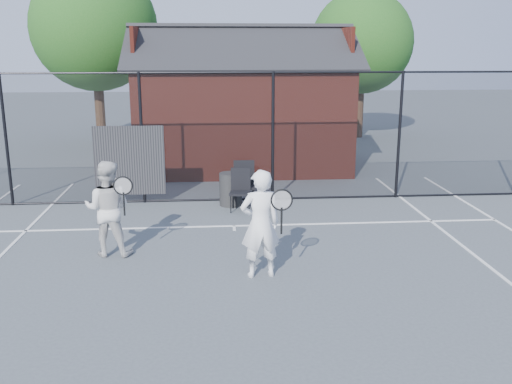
{
  "coord_description": "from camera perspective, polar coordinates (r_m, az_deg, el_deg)",
  "views": [
    {
      "loc": [
        -0.43,
        -8.03,
        3.51
      ],
      "look_at": [
        0.33,
        1.45,
        1.1
      ],
      "focal_mm": 40.0,
      "sensor_mm": 36.0,
      "label": 1
    }
  ],
  "objects": [
    {
      "name": "ground",
      "position": [
        8.77,
        -1.39,
        -9.37
      ],
      "size": [
        80.0,
        80.0,
        0.0
      ],
      "primitive_type": "plane",
      "color": "#464C50",
      "rests_on": "ground"
    },
    {
      "name": "court_lines",
      "position": [
        7.58,
        -0.82,
        -13.32
      ],
      "size": [
        11.02,
        18.0,
        0.01
      ],
      "color": "silver",
      "rests_on": "ground"
    },
    {
      "name": "fence",
      "position": [
        13.19,
        -3.98,
        5.19
      ],
      "size": [
        22.04,
        3.0,
        3.0
      ],
      "color": "black",
      "rests_on": "ground"
    },
    {
      "name": "clubhouse",
      "position": [
        17.16,
        -1.44,
        7.86
      ],
      "size": [
        6.5,
        4.36,
        4.19
      ],
      "color": "maroon",
      "rests_on": "ground"
    },
    {
      "name": "tree_left",
      "position": [
        21.92,
        -15.84,
        15.49
      ],
      "size": [
        4.48,
        4.48,
        6.44
      ],
      "color": "#332114",
      "rests_on": "ground"
    },
    {
      "name": "tree_right",
      "position": [
        23.29,
        10.53,
        14.49
      ],
      "size": [
        3.97,
        3.97,
        5.7
      ],
      "color": "#332114",
      "rests_on": "ground"
    },
    {
      "name": "player_front",
      "position": [
        8.84,
        0.45,
        -3.19
      ],
      "size": [
        0.8,
        0.61,
        1.72
      ],
      "color": "white",
      "rests_on": "ground"
    },
    {
      "name": "player_back",
      "position": [
        10.11,
        -14.6,
        -1.6
      ],
      "size": [
        0.93,
        0.71,
        1.66
      ],
      "color": "silver",
      "rests_on": "ground"
    },
    {
      "name": "chair_left",
      "position": [
        12.91,
        -1.16,
        0.74
      ],
      "size": [
        0.48,
        0.5,
        1.0
      ],
      "primitive_type": "cube",
      "rotation": [
        0.0,
        0.0,
        -0.01
      ],
      "color": "black",
      "rests_on": "ground"
    },
    {
      "name": "chair_right",
      "position": [
        12.52,
        -1.62,
        0.11
      ],
      "size": [
        0.51,
        0.52,
        0.91
      ],
      "primitive_type": "cube",
      "rotation": [
        0.0,
        0.0,
        -0.16
      ],
      "color": "black",
      "rests_on": "ground"
    },
    {
      "name": "waste_bin",
      "position": [
        13.02,
        -2.55,
        0.29
      ],
      "size": [
        0.56,
        0.56,
        0.75
      ],
      "primitive_type": "cylinder",
      "rotation": [
        0.0,
        0.0,
        0.08
      ],
      "color": "black",
      "rests_on": "ground"
    }
  ]
}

